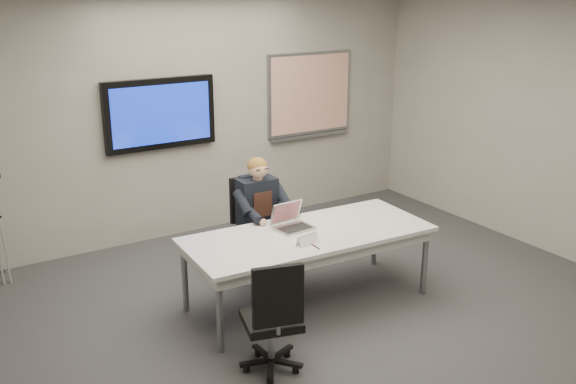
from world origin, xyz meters
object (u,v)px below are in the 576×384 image
conference_table (308,241)px  office_chair_far (255,243)px  seated_person (266,233)px  office_chair_near (273,337)px  laptop (291,222)px

conference_table → office_chair_far: 0.94m
office_chair_far → seated_person: seated_person is taller
office_chair_near → office_chair_far: bearing=-99.5°
seated_person → laptop: seated_person is taller
office_chair_near → seated_person: (0.79, 1.46, 0.21)m
office_chair_far → office_chair_near: office_chair_far is taller
office_chair_far → conference_table: bearing=-78.5°
office_chair_near → laptop: (0.80, 1.01, 0.47)m
office_chair_far → seated_person: size_ratio=0.79×
seated_person → laptop: bearing=-85.8°
conference_table → laptop: (-0.07, 0.20, 0.14)m
office_chair_near → laptop: bearing=-113.1°
office_chair_near → seated_person: seated_person is taller
office_chair_far → laptop: (0.01, -0.69, 0.46)m
office_chair_far → laptop: size_ratio=2.83×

